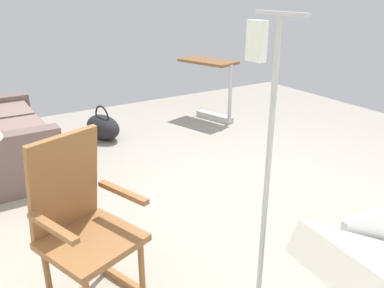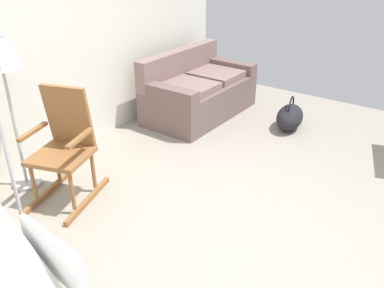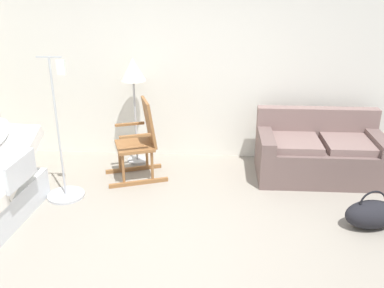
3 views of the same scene
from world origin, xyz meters
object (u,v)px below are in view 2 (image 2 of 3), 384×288
(couch, at_px, (198,93))
(floor_lamp, at_px, (1,62))
(rocking_chair, at_px, (65,147))
(duffel_bag, at_px, (290,117))
(iv_pole, at_px, (30,245))

(couch, relative_size, floor_lamp, 1.08)
(rocking_chair, xyz_separation_m, duffel_bag, (2.62, -1.04, -0.35))
(couch, xyz_separation_m, iv_pole, (-3.14, -0.76, -0.06))
(duffel_bag, distance_m, iv_pole, 3.46)
(rocking_chair, distance_m, iv_pole, 1.04)
(couch, distance_m, iv_pole, 3.23)
(couch, height_order, floor_lamp, floor_lamp)
(couch, relative_size, iv_pole, 0.95)
(floor_lamp, bearing_deg, duffel_bag, -29.03)
(couch, xyz_separation_m, floor_lamp, (-2.48, 0.32, 0.92))
(iv_pole, bearing_deg, floor_lamp, 58.56)
(rocking_chair, height_order, floor_lamp, floor_lamp)
(iv_pole, bearing_deg, couch, 13.67)
(couch, xyz_separation_m, duffel_bag, (0.29, -1.21, -0.15))
(couch, distance_m, rocking_chair, 2.34)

